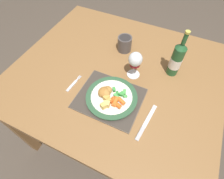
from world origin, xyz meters
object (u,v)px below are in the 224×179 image
dining_table (117,81)px  bottle (176,59)px  table_knife (145,125)px  drinking_cup (125,43)px  dinner_plate (112,97)px  fork (73,85)px  wine_glass (135,61)px

dining_table → bottle: bottle is taller
table_knife → drinking_cup: drinking_cup is taller
table_knife → drinking_cup: (-0.28, 0.43, 0.04)m
dinner_plate → fork: (-0.23, -0.01, -0.01)m
bottle → dinner_plate: bearing=-126.7°
dining_table → drinking_cup: bearing=100.1°
fork → bottle: 0.56m
table_knife → bottle: bearing=85.3°
fork → bottle: (0.45, 0.31, 0.10)m
dining_table → dinner_plate: 0.22m
dinner_plate → drinking_cup: 0.38m
wine_glass → bottle: 0.22m
fork → table_knife: size_ratio=0.59×
dinner_plate → table_knife: 0.21m
bottle → drinking_cup: (-0.31, 0.06, -0.05)m
fork → bottle: size_ratio=0.45×
wine_glass → dining_table: bearing=-170.4°
dinner_plate → drinking_cup: size_ratio=2.81×
drinking_cup → bottle: bearing=-11.4°
wine_glass → bottle: bottle is taller
dinner_plate → bottle: bearing=53.3°
dinner_plate → table_knife: size_ratio=1.25×
bottle → drinking_cup: bearing=168.6°
wine_glass → fork: bearing=-142.3°
table_knife → fork: bearing=172.1°
dining_table → wine_glass: (0.09, 0.02, 0.20)m
dining_table → fork: (-0.17, -0.19, 0.09)m
drinking_cup → dinner_plate: bearing=-76.8°
dining_table → wine_glass: 0.22m
dinner_plate → table_knife: bearing=-18.1°
dinner_plate → bottle: bottle is taller
dining_table → wine_glass: wine_glass is taller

